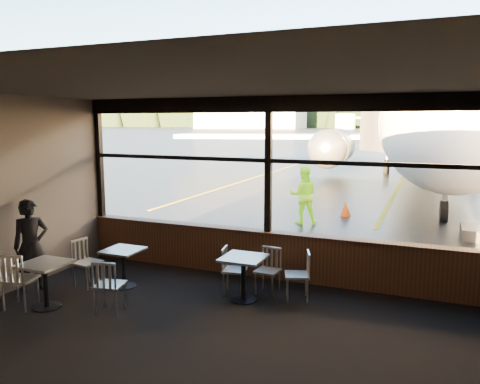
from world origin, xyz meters
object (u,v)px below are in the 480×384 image
Objects in this scene: chair_left_s at (20,280)px; chair_mid_w at (87,263)px; passenger at (31,245)px; ground_crew at (303,195)px; chair_mid_s at (110,286)px; chair_near_w at (234,270)px; airliner at (436,73)px; chair_near_n at (268,271)px; jet_bridge at (463,143)px; chair_near_e at (297,276)px; cafe_table_near at (243,279)px; cafe_table_left at (46,285)px; cone_nose at (345,209)px; cafe_table_mid at (124,268)px.

chair_mid_w is at bearing 61.43° from chair_left_s.
passenger is 7.95m from ground_crew.
chair_mid_w is (-1.15, 0.82, -0.00)m from chair_mid_s.
chair_left_s is at bearing -67.28° from chair_near_w.
airliner is at bearing 65.45° from chair_mid_s.
chair_near_w is 3.55m from chair_left_s.
chair_mid_s is (-2.06, -1.73, 0.03)m from chair_near_n.
chair_near_e is (-2.75, -6.41, -2.02)m from jet_bridge.
chair_left_s is at bearing -177.33° from chair_mid_s.
cafe_table_near is 0.80× the size of chair_left_s.
passenger is (-0.85, 0.54, 0.45)m from cafe_table_left.
passenger reaches higher than chair_mid_s.
cone_nose is (0.36, 7.96, -0.14)m from cafe_table_near.
cafe_table_near is 0.45× the size of ground_crew.
jet_bridge reaches higher than chair_mid_s.
chair_near_n is 5.99m from ground_crew.
chair_near_e reaches higher than cone_nose.
chair_near_n is 0.92× the size of chair_mid_s.
chair_near_n is (0.56, 0.19, -0.01)m from chair_near_w.
chair_left_s reaches higher than chair_near_w.
cafe_table_near is at bearing -100.09° from airliner.
chair_mid_w is at bearing 50.14° from ground_crew.
cafe_table_mid is at bearing -106.11° from airliner.
chair_mid_s reaches higher than chair_near_n.
chair_near_n is at bearing 27.28° from chair_mid_s.
passenger is at bearing 109.76° from chair_left_s.
chair_near_e is at bearing 11.11° from cafe_table_mid.
cafe_table_near is 3.87m from passenger.
jet_bridge is at bearing 52.20° from cafe_table_left.
chair_mid_s is at bearing -54.76° from chair_near_w.
passenger is at bearing 147.34° from cafe_table_left.
airliner is 40.50× the size of chair_mid_s.
chair_left_s is at bearing -152.71° from cafe_table_near.
airliner is 21.07m from chair_near_w.
cafe_table_mid is 8.60m from cone_nose.
chair_near_w is (-3.86, -6.54, -2.03)m from jet_bridge.
cafe_table_mid is 0.87× the size of chair_near_n.
chair_near_w is at bearing 72.11° from ground_crew.
cafe_table_mid is at bearing 54.63° from ground_crew.
passenger reaches higher than chair_near_w.
chair_near_w reaches higher than cone_nose.
chair_mid_w is (-0.06, 1.07, 0.06)m from cafe_table_left.
chair_mid_w is at bearing -171.27° from cafe_table_near.
cafe_table_near is (-2.79, -20.47, -5.17)m from airliner.
chair_mid_s is at bearing -144.41° from cafe_table_near.
chair_mid_s is (-1.50, -1.54, 0.03)m from chair_near_w.
chair_near_w is 3.68m from passenger.
chair_left_s is at bearing -128.89° from jet_bridge.
ground_crew is at bearing 172.95° from chair_near_w.
cafe_table_left is at bearing -179.84° from chair_mid_s.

